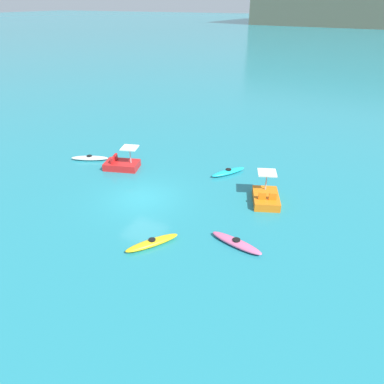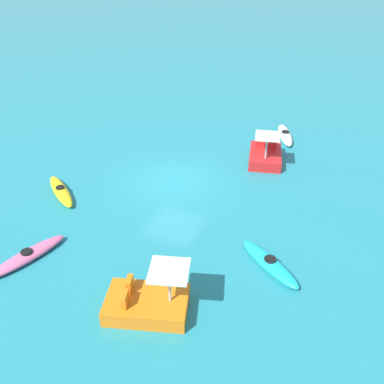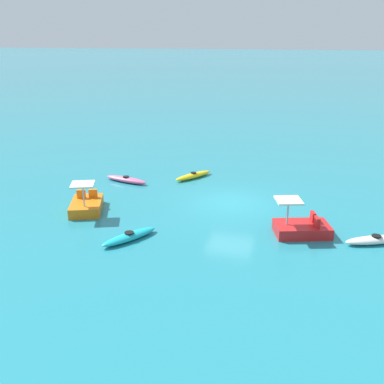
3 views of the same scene
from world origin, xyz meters
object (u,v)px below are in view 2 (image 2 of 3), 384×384
(kayak_white, at_px, (285,135))
(pedal_boat_red, at_px, (265,155))
(kayak_pink, at_px, (28,256))
(kayak_cyan, at_px, (270,263))
(pedal_boat_orange, at_px, (147,302))
(kayak_yellow, at_px, (61,191))

(kayak_white, xyz_separation_m, pedal_boat_red, (3.13, -0.11, 0.17))
(pedal_boat_red, bearing_deg, kayak_pink, -25.04)
(kayak_pink, xyz_separation_m, kayak_white, (-13.72, 5.05, 0.00))
(kayak_pink, distance_m, pedal_boat_red, 11.69)
(kayak_cyan, xyz_separation_m, kayak_white, (-10.37, -2.45, -0.00))
(pedal_boat_red, relative_size, pedal_boat_orange, 0.98)
(pedal_boat_orange, bearing_deg, kayak_white, 179.24)
(kayak_pink, distance_m, kayak_yellow, 4.20)
(kayak_pink, xyz_separation_m, pedal_boat_red, (-10.59, 4.95, 0.17))
(kayak_white, bearing_deg, pedal_boat_red, -1.92)
(kayak_pink, height_order, kayak_cyan, same)
(kayak_pink, xyz_separation_m, pedal_boat_orange, (0.10, 4.87, 0.17))
(kayak_white, height_order, pedal_boat_red, pedal_boat_red)
(kayak_white, height_order, pedal_boat_orange, pedal_boat_orange)
(kayak_yellow, xyz_separation_m, kayak_white, (-9.96, 6.92, 0.00))
(kayak_yellow, relative_size, pedal_boat_orange, 0.96)
(pedal_boat_orange, bearing_deg, pedal_boat_red, 179.58)
(kayak_pink, bearing_deg, pedal_boat_orange, 88.82)
(kayak_pink, distance_m, kayak_white, 14.62)
(kayak_white, distance_m, pedal_boat_orange, 13.82)
(kayak_cyan, bearing_deg, pedal_boat_orange, -37.38)
(kayak_yellow, height_order, kayak_white, same)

